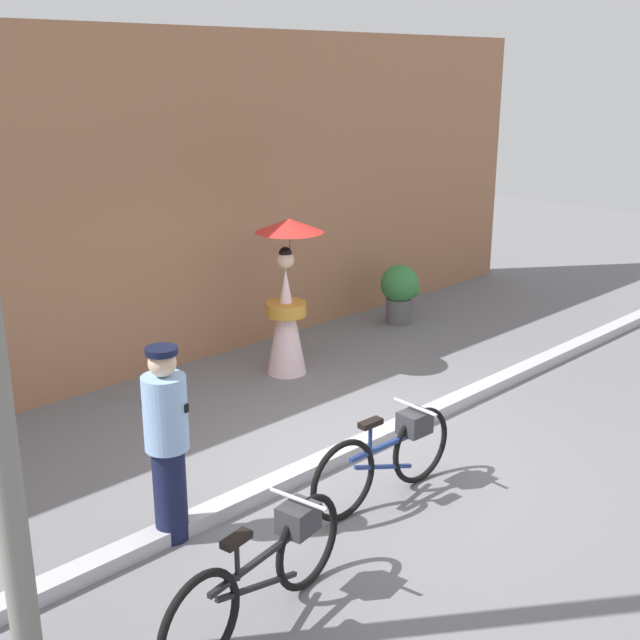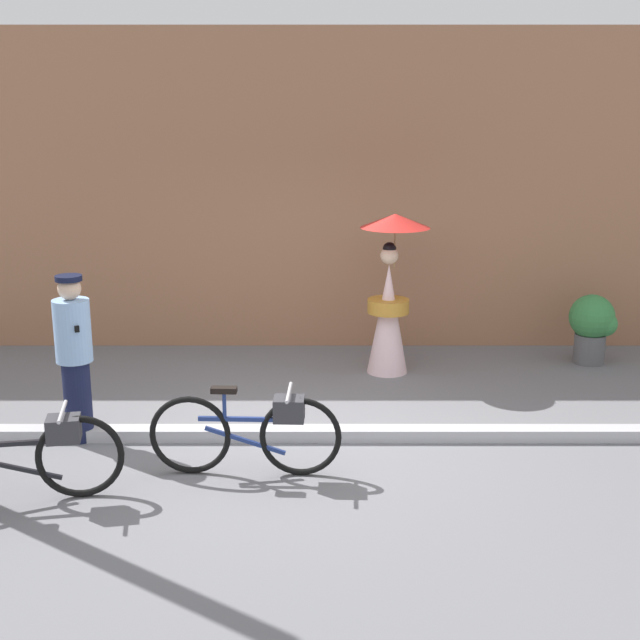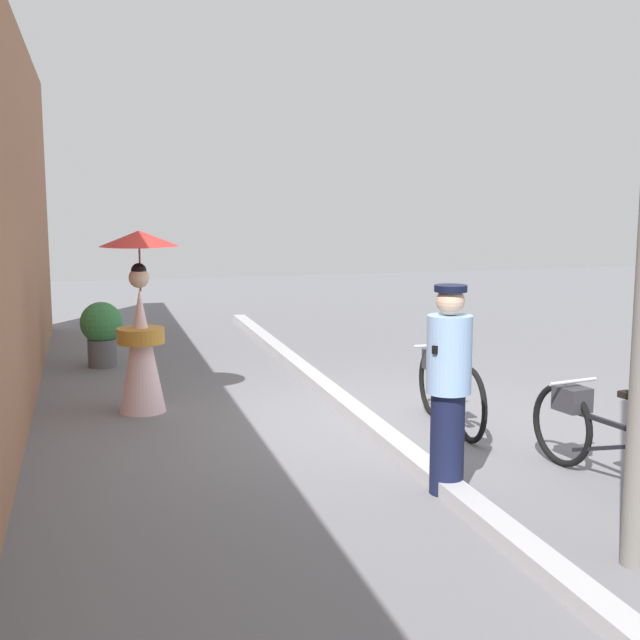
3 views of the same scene
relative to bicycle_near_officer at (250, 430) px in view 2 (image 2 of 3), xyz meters
name	(u,v)px [view 2 (image 2 of 3)]	position (x,y,z in m)	size (l,w,h in m)	color
ground_plane	(291,439)	(0.32, 0.77, -0.41)	(30.00, 30.00, 0.00)	slate
building_wall	(298,191)	(0.32, 4.16, 1.61)	(14.00, 0.40, 4.03)	#9E6B4C
sidewalk_curb	(291,434)	(0.32, 0.77, -0.35)	(14.00, 0.20, 0.12)	#B2B2B7
bicycle_near_officer	(250,430)	(0.00, 0.00, 0.00)	(1.66, 0.48, 0.80)	black
bicycle_far_side	(15,455)	(-1.84, -0.51, 0.00)	(1.79, 0.50, 0.79)	black
person_officer	(72,355)	(-1.71, 0.77, 0.44)	(0.34, 0.35, 1.60)	#141938
person_with_parasol	(388,294)	(1.39, 2.84, 0.55)	(0.81, 0.81, 1.90)	silver
potted_plant_by_door	(590,324)	(3.92, 3.20, 0.08)	(0.56, 0.55, 0.86)	#59595B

